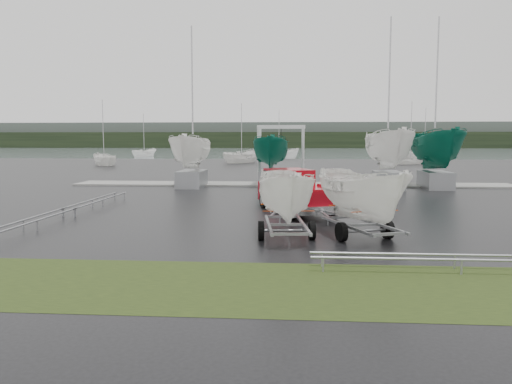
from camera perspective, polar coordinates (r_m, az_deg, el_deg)
name	(u,v)px	position (r m, az deg, el deg)	size (l,w,h in m)	color
ground_plane	(291,212)	(21.65, 4.02, -2.33)	(120.00, 120.00, 0.00)	black
lake	(293,153)	(121.46, 4.21, 4.50)	(300.00, 300.00, 0.00)	gray
grass_verge	(289,286)	(10.88, 3.79, -10.71)	(40.00, 40.00, 0.00)	black
dock	(292,184)	(34.56, 4.11, 0.87)	(30.00, 3.00, 0.12)	gray
treeline	(293,140)	(191.42, 4.23, 5.94)	(300.00, 8.00, 6.00)	black
far_hill	(293,135)	(199.43, 4.23, 6.52)	(300.00, 6.00, 10.00)	#4C5651
pickup_truck	(294,190)	(21.70, 4.32, 0.23)	(3.64, 5.80, 1.83)	maroon
trailer_hitched	(364,150)	(15.90, 12.20, 4.73)	(2.35, 3.79, 5.20)	#92959A
trailer_parked	(287,153)	(15.64, 3.51, 4.49)	(1.87, 3.70, 5.02)	#92959A
boat_hoist	(281,146)	(34.43, 2.88, 5.23)	(3.30, 2.18, 4.12)	silver
keelboat_0	(191,131)	(33.10, -7.41, 6.93)	(2.33, 3.20, 10.50)	#92959A
keelboat_1	(272,132)	(32.65, 1.81, 6.84)	(2.29, 3.20, 7.18)	#92959A
keelboat_2	(390,121)	(33.01, 15.04, 7.81)	(2.69, 3.20, 10.87)	#92959A
keelboat_3	(437,121)	(34.00, 20.03, 7.63)	(2.71, 3.20, 10.88)	#92959A
mast_rack_0	(97,200)	(24.34, -17.66, -0.84)	(0.56, 6.50, 0.06)	#92959A
mast_rack_1	(30,220)	(18.96, -24.42, -2.97)	(0.56, 6.50, 0.06)	#92959A
mast_rack_2	(458,257)	(12.86, 22.12, -6.93)	(7.00, 0.56, 0.06)	#92959A
moored_boat_0	(104,165)	(64.10, -16.95, 2.95)	(3.17, 3.19, 11.01)	white
moored_boat_1	(242,163)	(67.92, -1.65, 3.36)	(3.81, 3.83, 11.64)	white
moored_boat_2	(410,164)	(66.92, 17.19, 3.06)	(2.71, 2.67, 10.79)	white
moored_boat_3	(424,160)	(81.13, 18.66, 3.48)	(2.98, 2.92, 11.47)	white
moored_boat_4	(144,157)	(94.80, -12.65, 3.97)	(3.07, 3.10, 11.05)	white
moored_boat_5	(279,159)	(82.77, 2.63, 3.83)	(3.32, 3.28, 11.48)	white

